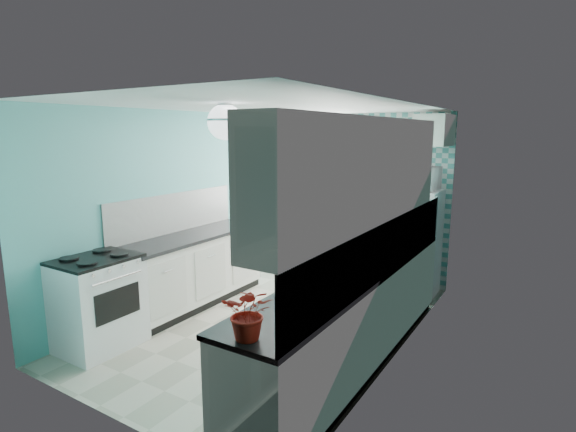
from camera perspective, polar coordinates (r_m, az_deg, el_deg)
The scene contains 26 objects.
floor at distance 5.51m, azimuth -1.86°, elevation -13.36°, with size 3.00×4.40×0.02m, color beige.
ceiling at distance 5.04m, azimuth -2.04°, elevation 13.82°, with size 3.00×4.40×0.02m, color white.
wall_back at distance 7.05m, azimuth 8.08°, elevation 2.53°, with size 3.00×0.02×2.50m, color #64C2C0.
wall_front at distance 3.56m, azimuth -22.20°, elevation -6.12°, with size 3.00×0.02×2.50m, color #64C2C0.
wall_left at distance 6.08m, azimuth -13.87°, elevation 1.05°, with size 0.02×4.40×2.50m, color #64C2C0.
wall_right at distance 4.49m, azimuth 14.33°, elevation -2.30°, with size 0.02×4.40×2.50m, color #64C2C0.
accent_wall at distance 7.03m, azimuth 8.00°, elevation 2.51°, with size 3.00×0.01×2.50m, color #58AEA8.
window at distance 7.12m, azimuth 5.39°, elevation 5.09°, with size 1.04×0.05×1.44m.
backsplash_right at distance 4.14m, azimuth 12.32°, elevation -4.08°, with size 0.02×3.60×0.51m, color white.
backsplash_left at distance 6.03m, azimuth -14.21°, elevation 0.42°, with size 0.02×2.15×0.51m, color white.
upper_cabinets_right at distance 3.89m, azimuth 9.60°, elevation 5.64°, with size 0.33×3.20×0.90m, color white.
upper_cabinet_fridge at distance 6.20m, azimuth 18.10°, elevation 10.30°, with size 0.40×0.74×0.40m, color white.
ceiling_light at distance 4.39m, azimuth -7.96°, elevation 11.77°, with size 0.34×0.34×0.35m.
base_cabinets_right at distance 4.48m, azimuth 8.38°, elevation -12.90°, with size 0.60×3.60×0.90m, color white.
countertop_right at distance 4.32m, azimuth 8.36°, elevation -7.13°, with size 0.63×3.60×0.04m, color black.
base_cabinets_left at distance 6.00m, azimuth -11.95°, elevation -6.85°, with size 0.60×2.15×0.90m, color white.
countertop_left at distance 5.87m, azimuth -12.02°, elevation -2.50°, with size 0.63×2.15×0.04m, color black.
fridge at distance 6.42m, azimuth 15.66°, elevation -3.25°, with size 0.64×0.64×1.47m.
stove at distance 5.13m, azimuth -22.94°, elevation -9.95°, with size 0.63×0.79×0.95m.
sink at distance 5.12m, azimuth 12.61°, elevation -4.33°, with size 0.52×0.44×0.53m.
rug at distance 5.50m, azimuth 2.86°, elevation -13.21°, with size 0.73×1.05×0.02m, color maroon.
dish_towel at distance 5.16m, azimuth 8.23°, elevation -9.29°, with size 0.02×0.23×0.35m, color #52BBAC.
fruit_bowl at distance 3.46m, azimuth 1.99°, elevation -10.62°, with size 0.27×0.27×0.07m, color silver.
potted_plant at distance 2.87m, azimuth -4.93°, elevation -12.11°, with size 0.32×0.28×0.36m, color #A01118.
soap_bottle at distance 5.34m, azimuth 14.11°, elevation -2.71°, with size 0.08×0.08×0.17m, color #99B0C1.
microwave at distance 6.27m, azimuth 16.07°, elevation 4.66°, with size 0.56×0.38×0.31m, color white.
Camera 1 is at (2.80, -4.19, 2.22)m, focal length 28.00 mm.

